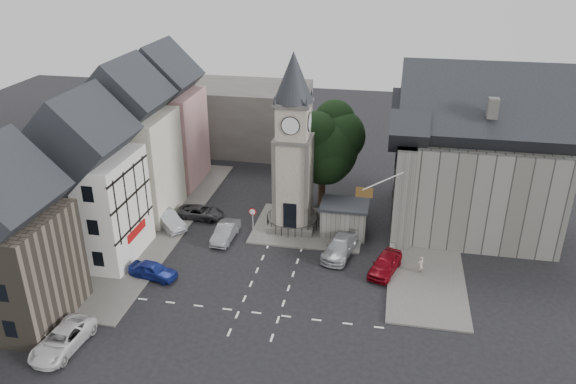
% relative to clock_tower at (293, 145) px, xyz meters
% --- Properties ---
extents(ground, '(120.00, 120.00, 0.00)m').
position_rel_clock_tower_xyz_m(ground, '(0.00, -7.99, -8.12)').
color(ground, black).
rests_on(ground, ground).
extents(pavement_west, '(6.00, 30.00, 0.14)m').
position_rel_clock_tower_xyz_m(pavement_west, '(-12.50, -1.99, -8.05)').
color(pavement_west, '#595651').
rests_on(pavement_west, ground).
extents(pavement_east, '(6.00, 26.00, 0.14)m').
position_rel_clock_tower_xyz_m(pavement_east, '(12.00, 0.01, -8.05)').
color(pavement_east, '#595651').
rests_on(pavement_east, ground).
extents(central_island, '(10.00, 8.00, 0.16)m').
position_rel_clock_tower_xyz_m(central_island, '(1.50, 0.01, -8.04)').
color(central_island, '#595651').
rests_on(central_island, ground).
extents(road_markings, '(20.00, 8.00, 0.01)m').
position_rel_clock_tower_xyz_m(road_markings, '(0.00, -13.49, -8.12)').
color(road_markings, silver).
rests_on(road_markings, ground).
extents(clock_tower, '(4.86, 4.86, 16.25)m').
position_rel_clock_tower_xyz_m(clock_tower, '(0.00, 0.00, 0.00)').
color(clock_tower, '#4C4944').
rests_on(clock_tower, ground).
extents(stone_shelter, '(4.30, 3.30, 3.08)m').
position_rel_clock_tower_xyz_m(stone_shelter, '(4.80, -0.49, -6.57)').
color(stone_shelter, '#616059').
rests_on(stone_shelter, ground).
extents(town_tree, '(7.20, 7.20, 10.80)m').
position_rel_clock_tower_xyz_m(town_tree, '(2.00, 5.01, -1.15)').
color(town_tree, black).
rests_on(town_tree, ground).
extents(warning_sign_post, '(0.70, 0.19, 2.85)m').
position_rel_clock_tower_xyz_m(warning_sign_post, '(-3.20, -2.56, -6.09)').
color(warning_sign_post, black).
rests_on(warning_sign_post, ground).
extents(terrace_pink, '(8.10, 7.60, 12.80)m').
position_rel_clock_tower_xyz_m(terrace_pink, '(-15.50, 8.01, -1.54)').
color(terrace_pink, tan).
rests_on(terrace_pink, ground).
extents(terrace_cream, '(8.10, 7.60, 12.80)m').
position_rel_clock_tower_xyz_m(terrace_cream, '(-15.50, 0.01, -1.54)').
color(terrace_cream, beige).
rests_on(terrace_cream, ground).
extents(terrace_tudor, '(8.10, 7.60, 12.00)m').
position_rel_clock_tower_xyz_m(terrace_tudor, '(-15.50, -7.99, -1.93)').
color(terrace_tudor, silver).
rests_on(terrace_tudor, ground).
extents(building_sw_stone, '(8.60, 7.60, 10.40)m').
position_rel_clock_tower_xyz_m(building_sw_stone, '(-17.00, -16.99, -2.77)').
color(building_sw_stone, '#474035').
rests_on(building_sw_stone, ground).
extents(backdrop_west, '(20.00, 10.00, 8.00)m').
position_rel_clock_tower_xyz_m(backdrop_west, '(-12.00, 20.01, -4.12)').
color(backdrop_west, '#4C4944').
rests_on(backdrop_west, ground).
extents(east_building, '(14.40, 11.40, 12.60)m').
position_rel_clock_tower_xyz_m(east_building, '(15.59, 3.01, -1.86)').
color(east_building, '#616059').
rests_on(east_building, ground).
extents(east_boundary_wall, '(0.40, 16.00, 0.90)m').
position_rel_clock_tower_xyz_m(east_boundary_wall, '(9.20, 2.01, -7.67)').
color(east_boundary_wall, '#616059').
rests_on(east_boundary_wall, ground).
extents(flagpole, '(3.68, 0.10, 2.74)m').
position_rel_clock_tower_xyz_m(flagpole, '(8.00, -3.99, -1.12)').
color(flagpole, white).
rests_on(flagpole, ground).
extents(car_west_blue, '(4.16, 2.24, 1.35)m').
position_rel_clock_tower_xyz_m(car_west_blue, '(-9.35, -10.56, -7.45)').
color(car_west_blue, navy).
rests_on(car_west_blue, ground).
extents(car_west_silver, '(4.65, 4.26, 1.54)m').
position_rel_clock_tower_xyz_m(car_west_silver, '(-11.50, -2.29, -7.35)').
color(car_west_silver, '#A8ADB0').
rests_on(car_west_silver, ground).
extents(car_west_grey, '(4.47, 2.09, 1.24)m').
position_rel_clock_tower_xyz_m(car_west_grey, '(-9.07, 0.01, -7.50)').
color(car_west_grey, '#2F2F32').
rests_on(car_west_grey, ground).
extents(car_island_silver, '(1.73, 4.41, 1.43)m').
position_rel_clock_tower_xyz_m(car_island_silver, '(-5.50, -3.49, -7.41)').
color(car_island_silver, gray).
rests_on(car_island_silver, ground).
extents(car_island_east, '(3.13, 5.55, 1.52)m').
position_rel_clock_tower_xyz_m(car_island_east, '(4.85, -4.22, -7.36)').
color(car_island_east, '#A1A4A8').
rests_on(car_island_east, ground).
extents(car_east_red, '(3.04, 4.79, 1.52)m').
position_rel_clock_tower_xyz_m(car_east_red, '(8.72, -6.27, -7.36)').
color(car_east_red, maroon).
rests_on(car_east_red, ground).
extents(van_sw_white, '(2.77, 5.24, 1.40)m').
position_rel_clock_tower_xyz_m(van_sw_white, '(-11.79, -19.63, -7.42)').
color(van_sw_white, silver).
rests_on(van_sw_white, ground).
extents(pedestrian, '(0.69, 0.64, 1.58)m').
position_rel_clock_tower_xyz_m(pedestrian, '(11.50, -5.99, -7.33)').
color(pedestrian, '#AA9A8D').
rests_on(pedestrian, ground).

